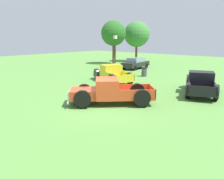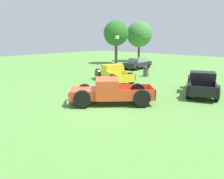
% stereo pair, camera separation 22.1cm
% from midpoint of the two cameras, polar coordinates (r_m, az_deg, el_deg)
% --- Properties ---
extents(ground_plane, '(80.00, 80.00, 0.00)m').
position_cam_midpoint_polar(ground_plane, '(13.32, -2.29, -4.23)').
color(ground_plane, '#5B9342').
extents(pickup_truck_foreground, '(4.90, 4.85, 1.56)m').
position_cam_midpoint_polar(pickup_truck_foreground, '(13.54, -1.10, -0.65)').
color(pickup_truck_foreground, '#D14723').
rests_on(pickup_truck_foreground, ground_plane).
extents(pickup_truck_behind_left, '(5.36, 3.63, 1.55)m').
position_cam_midpoint_polar(pickup_truck_behind_left, '(20.59, 0.32, 4.14)').
color(pickup_truck_behind_left, yellow).
rests_on(pickup_truck_behind_left, ground_plane).
extents(pickup_truck_behind_right, '(3.59, 5.41, 1.56)m').
position_cam_midpoint_polar(pickup_truck_behind_right, '(17.57, 22.26, 1.58)').
color(pickup_truck_behind_right, black).
rests_on(pickup_truck_behind_right, ground_plane).
extents(sedan_distant_a, '(1.99, 4.34, 1.42)m').
position_cam_midpoint_polar(sedan_distant_a, '(29.12, 6.84, 6.74)').
color(sedan_distant_a, black).
rests_on(sedan_distant_a, ground_plane).
extents(lamp_post_near, '(0.36, 0.36, 4.24)m').
position_cam_midpoint_polar(lamp_post_near, '(24.29, 1.54, 9.05)').
color(lamp_post_near, '#2D2D33').
rests_on(lamp_post_near, ground_plane).
extents(trash_can, '(0.59, 0.59, 0.95)m').
position_cam_midpoint_polar(trash_can, '(23.48, 8.91, 4.47)').
color(trash_can, '#4C4C51').
rests_on(trash_can, ground_plane).
extents(oak_tree_west, '(4.15, 4.15, 6.52)m').
position_cam_midpoint_polar(oak_tree_west, '(37.75, 7.15, 13.81)').
color(oak_tree_west, brown).
rests_on(oak_tree_west, ground_plane).
extents(oak_tree_center, '(3.72, 3.72, 6.41)m').
position_cam_midpoint_polar(oak_tree_center, '(34.30, 1.21, 14.13)').
color(oak_tree_center, brown).
rests_on(oak_tree_center, ground_plane).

